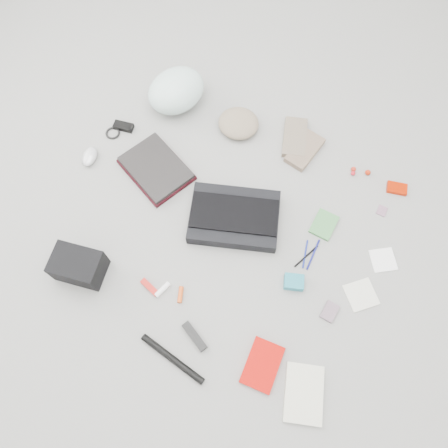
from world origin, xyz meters
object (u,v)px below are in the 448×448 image
at_px(messenger_bag, 234,217).
at_px(camera_bag, 79,266).
at_px(bike_helmet, 176,91).
at_px(laptop, 156,167).
at_px(book_red, 262,365).
at_px(accordion_wallet, 294,282).

relative_size(messenger_bag, camera_bag, 1.94).
relative_size(bike_helmet, camera_bag, 1.48).
xyz_separation_m(messenger_bag, laptop, (-0.46, 0.06, -0.00)).
relative_size(bike_helmet, book_red, 1.58).
bearing_deg(bike_helmet, accordion_wallet, -11.83).
bearing_deg(messenger_bag, bike_helmet, 120.06).
bearing_deg(laptop, bike_helmet, 128.13).
distance_m(laptop, bike_helmet, 0.43).
bearing_deg(book_red, camera_bag, 175.27).
bearing_deg(accordion_wallet, messenger_bag, 136.83).
distance_m(laptop, book_red, 1.05).
xyz_separation_m(camera_bag, accordion_wallet, (0.87, 0.38, -0.05)).
xyz_separation_m(messenger_bag, accordion_wallet, (0.37, -0.15, -0.01)).
xyz_separation_m(messenger_bag, book_red, (0.40, -0.53, -0.02)).
bearing_deg(laptop, book_red, -11.92).
height_order(laptop, camera_bag, camera_bag).
distance_m(camera_bag, book_red, 0.90).
xyz_separation_m(laptop, camera_bag, (-0.03, -0.60, 0.03)).
xyz_separation_m(laptop, book_red, (0.86, -0.59, -0.02)).
bearing_deg(laptop, camera_bag, -70.31).
height_order(camera_bag, accordion_wallet, camera_bag).
height_order(messenger_bag, laptop, messenger_bag).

